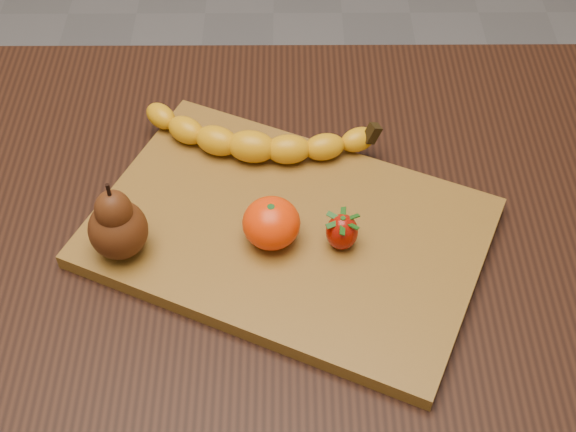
{
  "coord_description": "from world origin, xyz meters",
  "views": [
    {
      "loc": [
        0.04,
        -0.64,
        1.5
      ],
      "look_at": [
        0.04,
        -0.03,
        0.8
      ],
      "focal_mm": 50.0,
      "sensor_mm": 36.0,
      "label": 1
    }
  ],
  "objects_px": {
    "pear": "(115,219)",
    "cutting_board": "(288,233)",
    "table": "(259,269)",
    "mandarin": "(271,223)"
  },
  "relations": [
    {
      "from": "pear",
      "to": "mandarin",
      "type": "relative_size",
      "value": 1.58
    },
    {
      "from": "mandarin",
      "to": "cutting_board",
      "type": "bearing_deg",
      "value": 43.21
    },
    {
      "from": "table",
      "to": "cutting_board",
      "type": "bearing_deg",
      "value": -36.07
    },
    {
      "from": "cutting_board",
      "to": "pear",
      "type": "xyz_separation_m",
      "value": [
        -0.19,
        -0.03,
        0.06
      ]
    },
    {
      "from": "cutting_board",
      "to": "mandarin",
      "type": "distance_m",
      "value": 0.05
    },
    {
      "from": "cutting_board",
      "to": "pear",
      "type": "relative_size",
      "value": 4.27
    },
    {
      "from": "table",
      "to": "cutting_board",
      "type": "xyz_separation_m",
      "value": [
        0.04,
        -0.03,
        0.11
      ]
    },
    {
      "from": "cutting_board",
      "to": "pear",
      "type": "distance_m",
      "value": 0.2
    },
    {
      "from": "pear",
      "to": "cutting_board",
      "type": "bearing_deg",
      "value": 9.29
    },
    {
      "from": "cutting_board",
      "to": "mandarin",
      "type": "height_order",
      "value": "mandarin"
    }
  ]
}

